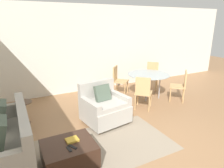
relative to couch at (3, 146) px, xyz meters
name	(u,v)px	position (x,y,z in m)	size (l,w,h in m)	color
ground_plane	(169,151)	(2.59, -1.01, -0.31)	(20.00, 20.00, 0.00)	#936B47
wall_back	(88,49)	(2.59, 2.90, 1.07)	(12.00, 0.06, 2.75)	silver
area_rug	(97,148)	(1.49, -0.32, -0.31)	(2.83, 1.52, 0.01)	gray
couch	(3,146)	(0.00, 0.00, 0.00)	(0.94, 1.78, 0.92)	#B2ADA3
armchair	(104,107)	(2.05, 0.53, 0.05)	(1.03, 0.96, 0.91)	#B2ADA3
ottoman	(69,153)	(0.92, -0.53, -0.09)	(0.81, 0.68, 0.39)	#382319
book_stack	(72,140)	(1.00, -0.48, 0.10)	(0.21, 0.17, 0.03)	gold
tv_remote_primary	(73,147)	(0.96, -0.64, 0.09)	(0.11, 0.17, 0.01)	black
tv_remote_secondary	(69,149)	(0.90, -0.68, 0.09)	(0.06, 0.15, 0.01)	black
side_table	(24,109)	(0.42, 1.28, 0.06)	(0.39, 0.39, 0.52)	#4C3828
dining_table	(149,76)	(3.90, 1.36, 0.36)	(1.24, 1.24, 0.73)	#99A8AD
dining_chair_near_left	(143,91)	(3.24, 0.70, 0.21)	(0.59, 0.59, 0.90)	tan
dining_chair_near_right	(181,84)	(4.57, 0.70, 0.21)	(0.59, 0.59, 0.90)	tan
dining_chair_far_left	(118,78)	(3.24, 2.03, 0.21)	(0.59, 0.59, 0.90)	tan
dining_chair_far_right	(152,74)	(4.57, 2.03, 0.21)	(0.59, 0.59, 0.90)	tan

